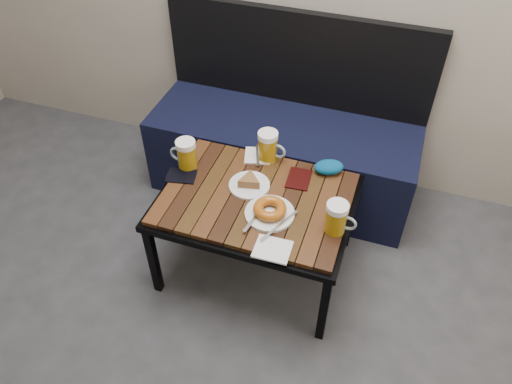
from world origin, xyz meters
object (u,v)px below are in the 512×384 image
(beer_mug_right, at_px, (337,218))
(passport_navy, at_px, (181,176))
(plate_bagel, at_px, (270,211))
(plate_pie, at_px, (249,183))
(knit_pouch, at_px, (329,167))
(cafe_table, at_px, (256,204))
(passport_burgundy, at_px, (299,179))
(beer_mug_centre, at_px, (268,146))
(beer_mug_left, at_px, (186,154))
(bench, at_px, (284,148))

(beer_mug_right, relative_size, passport_navy, 1.09)
(plate_bagel, bearing_deg, plate_pie, 135.19)
(passport_navy, xyz_separation_m, knit_pouch, (0.62, 0.24, 0.03))
(cafe_table, distance_m, beer_mug_right, 0.39)
(passport_burgundy, distance_m, knit_pouch, 0.15)
(beer_mug_right, bearing_deg, passport_burgundy, 134.80)
(beer_mug_centre, height_order, knit_pouch, beer_mug_centre)
(cafe_table, height_order, plate_pie, plate_pie)
(cafe_table, relative_size, beer_mug_right, 5.91)
(cafe_table, height_order, beer_mug_centre, beer_mug_centre)
(beer_mug_right, bearing_deg, plate_bagel, -175.79)
(plate_bagel, distance_m, knit_pouch, 0.38)
(plate_pie, height_order, plate_bagel, plate_bagel)
(beer_mug_left, distance_m, plate_pie, 0.32)
(bench, height_order, beer_mug_left, bench)
(cafe_table, xyz_separation_m, knit_pouch, (0.26, 0.26, 0.07))
(bench, bearing_deg, passport_navy, -118.07)
(beer_mug_right, xyz_separation_m, plate_bagel, (-0.27, -0.00, -0.05))
(bench, relative_size, passport_navy, 10.76)
(plate_pie, xyz_separation_m, passport_navy, (-0.31, -0.04, -0.02))
(knit_pouch, bearing_deg, passport_navy, -158.53)
(passport_burgundy, height_order, knit_pouch, knit_pouch)
(cafe_table, relative_size, passport_navy, 6.46)
(beer_mug_centre, bearing_deg, passport_navy, -138.20)
(cafe_table, distance_m, passport_navy, 0.36)
(beer_mug_left, distance_m, plate_bagel, 0.49)
(beer_mug_left, bearing_deg, bench, -118.68)
(cafe_table, height_order, passport_burgundy, passport_burgundy)
(cafe_table, bearing_deg, beer_mug_right, -12.26)
(beer_mug_left, xyz_separation_m, beer_mug_centre, (0.33, 0.17, 0.00))
(beer_mug_left, height_order, plate_pie, beer_mug_left)
(passport_burgundy, bearing_deg, beer_mug_left, -175.19)
(cafe_table, distance_m, beer_mug_centre, 0.29)
(plate_bagel, bearing_deg, cafe_table, 136.57)
(beer_mug_centre, xyz_separation_m, plate_pie, (-0.02, -0.21, -0.05))
(beer_mug_centre, bearing_deg, bench, 98.29)
(beer_mug_left, distance_m, passport_burgundy, 0.52)
(plate_pie, bearing_deg, cafe_table, -47.15)
(plate_bagel, distance_m, passport_burgundy, 0.26)
(plate_pie, relative_size, plate_bagel, 0.68)
(knit_pouch, bearing_deg, cafe_table, -135.03)
(passport_navy, bearing_deg, bench, 139.98)
(passport_navy, bearing_deg, passport_burgundy, 94.79)
(beer_mug_centre, xyz_separation_m, passport_navy, (-0.33, -0.24, -0.07))
(beer_mug_right, distance_m, passport_navy, 0.73)
(bench, bearing_deg, passport_burgundy, -66.24)
(passport_navy, distance_m, knit_pouch, 0.67)
(beer_mug_right, distance_m, knit_pouch, 0.36)
(plate_bagel, bearing_deg, passport_navy, 167.62)
(cafe_table, bearing_deg, plate_pie, 132.85)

